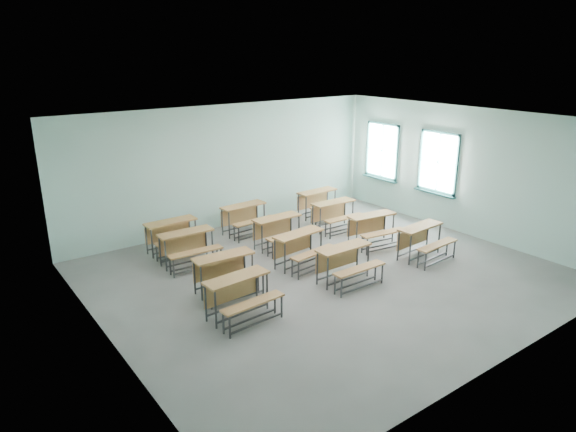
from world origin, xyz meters
The scene contains 13 objects.
room centered at (0.08, 0.03, 1.60)m, with size 9.04×8.04×3.24m.
desk_unit_r0c0 centered at (-2.38, -0.49, 0.50)m, with size 1.24×0.87×0.74m.
desk_unit_r0c1 centered at (0.08, -0.53, 0.50)m, with size 1.20×0.81×0.74m.
desk_unit_r0c2 centered at (2.34, -0.61, 0.50)m, with size 1.24×0.88×0.74m.
desk_unit_r1c0 centered at (-2.09, 0.51, 0.50)m, with size 1.23×0.86×0.74m.
desk_unit_r1c1 centered at (-0.14, 0.65, 0.50)m, with size 1.27×0.93×0.74m.
desk_unit_r1c2 centered at (2.03, 0.63, 0.50)m, with size 1.29×0.95×0.74m.
desk_unit_r2c0 centered at (-2.09, 2.17, 0.50)m, with size 1.22×0.84×0.74m.
desk_unit_r2c1 centered at (0.11, 1.83, 0.50)m, with size 1.21×0.83×0.74m.
desk_unit_r2c2 centered at (2.02, 2.00, 0.50)m, with size 1.22×0.84×0.74m.
desk_unit_r3c0 centered at (-2.04, 3.05, 0.50)m, with size 1.20×0.81×0.74m.
desk_unit_r3c1 centered at (-0.01, 3.15, 0.50)m, with size 1.23×0.86×0.74m.
desk_unit_r3c2 centered at (2.38, 3.09, 0.50)m, with size 1.22×0.85×0.74m.
Camera 1 is at (-6.50, -7.47, 4.51)m, focal length 32.00 mm.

